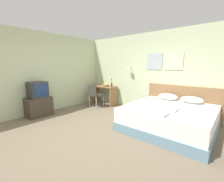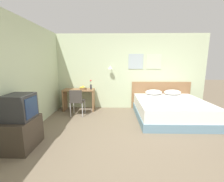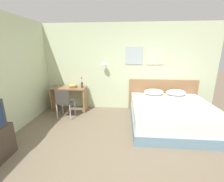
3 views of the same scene
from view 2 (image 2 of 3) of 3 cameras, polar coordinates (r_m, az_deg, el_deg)
ground_plane at (r=3.30m, az=8.07°, el=-19.60°), size 24.00×24.00×0.00m
wall_back at (r=5.45m, az=5.28°, el=7.24°), size 5.68×0.31×2.65m
bed at (r=4.84m, az=21.33°, el=-6.58°), size 1.98×2.01×0.56m
headboard at (r=5.74m, az=17.98°, el=-1.54°), size 2.10×0.06×0.98m
pillow_left at (r=5.37m, az=15.58°, el=-0.43°), size 0.57×0.37×0.18m
pillow_right at (r=5.57m, az=22.05°, el=-0.45°), size 0.57×0.37×0.18m
folded_towel_near_foot at (r=4.53m, az=24.02°, el=-3.83°), size 0.33×0.31×0.06m
folded_towel_mid_bed at (r=4.12m, az=26.06°, el=-5.39°), size 0.27×0.35×0.06m
desk at (r=5.37m, az=-12.45°, el=-1.84°), size 1.06×0.49×0.75m
desk_chair at (r=4.79m, az=-13.27°, el=-3.46°), size 0.41×0.41×0.85m
fruit_bowl at (r=5.25m, az=-10.96°, el=1.09°), size 0.24×0.23×0.12m
flower_vase at (r=5.20m, az=-8.06°, el=2.08°), size 0.06×0.06×0.34m
tv_stand at (r=3.51m, az=-30.84°, el=-13.71°), size 0.47×0.72×0.59m
television at (r=3.34m, az=-31.69°, el=-5.18°), size 0.46×0.50×0.49m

